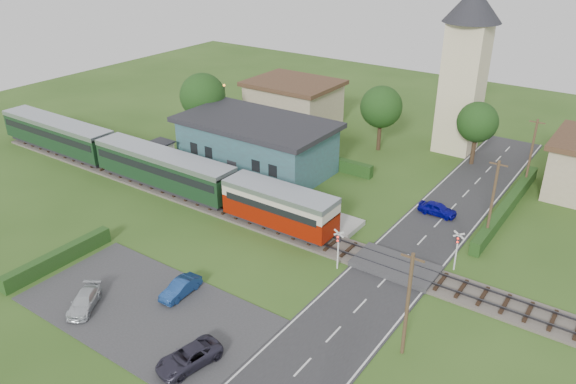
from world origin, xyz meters
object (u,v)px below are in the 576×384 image
Objects in this scene: train at (141,161)px; car_park_silver at (84,301)px; church_tower at (466,59)px; crossing_signal_far at (457,245)px; equipment_hut at (161,153)px; car_park_blue at (181,288)px; car_park_dark at (189,357)px; pedestrian_far at (159,159)px; crossing_signal_near at (338,244)px; pedestrian_near at (262,193)px; station_building at (257,144)px; car_on_road at (437,209)px; house_west at (293,102)px.

car_park_silver is (12.43, -16.23, -1.58)m from train.
crossing_signal_far is at bearing -69.98° from church_tower.
equipment_hut is 0.14× the size of church_tower.
crossing_signal_far reaches higher than car_park_blue.
pedestrian_far is (-22.18, 18.66, 0.74)m from car_park_dark.
car_park_blue is 1.79× the size of pedestrian_far.
crossing_signal_near is at bearing 94.38° from car_park_dark.
car_park_dark is (-1.90, -13.74, -1.51)m from crossing_signal_near.
pedestrian_far is (-24.08, 4.92, -0.77)m from crossing_signal_near.
train reaches higher than pedestrian_near.
station_building is 4.78× the size of car_on_road.
pedestrian_near is (13.00, 2.59, -0.90)m from train.
crossing_signal_far is 0.99× the size of car_park_blue.
house_west reaches higher than equipment_hut.
car_park_blue reaches higher than car_park_silver.
church_tower is 4.42× the size of car_park_dark.
church_tower reaches higher than pedestrian_near.
car_park_dark is 20.75m from pedestrian_near.
church_tower is 10.60× the size of pedestrian_near.
equipment_hut is at bearing 40.85° from pedestrian_far.
car_park_blue is at bearing -128.21° from crossing_signal_near.
house_west is at bearing 8.68° from pedestrian_far.
crossing_signal_near is at bearing -5.77° from train.
church_tower is 26.77m from pedestrian_near.
church_tower is (22.40, 26.00, 8.05)m from train.
equipment_hut is 29.69m from car_park_dark.
car_park_silver is (5.02, -25.22, -2.10)m from station_building.
car_on_road is (19.33, 0.89, -2.07)m from station_building.
car_on_road is (4.33, -16.12, -9.60)m from church_tower.
station_building is at bearing 132.23° from car_park_dark.
pedestrian_near reaches higher than car_park_silver.
car_park_dark is at bearing 169.54° from car_on_road.
house_west is 2.71× the size of car_park_dark.
house_west is 27.73m from car_on_road.
crossing_signal_near is 0.82× the size of car_park_dark.
crossing_signal_far is at bearing 33.69° from crossing_signal_near.
station_building is 0.37× the size of train.
car_on_road is (26.73, 9.88, -1.56)m from train.
equipment_hut is 9.92m from station_building.
train is at bearing -157.50° from pedestrian_far.
church_tower is at bearing 101.57° from car_park_dark.
pedestrian_near reaches higher than car_park_dark.
crossing_signal_far is at bearing -74.08° from pedestrian_far.
crossing_signal_far is (7.20, 4.80, 0.00)m from crossing_signal_near.
train reaches higher than car_park_silver.
station_building is at bearing 164.37° from crossing_signal_far.
church_tower is at bearing 110.02° from crossing_signal_far.
crossing_signal_near is (23.80, -2.41, -0.04)m from train.
crossing_signal_near is at bearing 166.65° from car_on_road.
car_park_blue is at bearing -65.73° from station_building.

